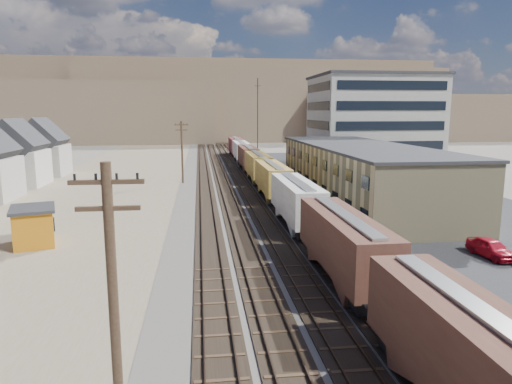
{
  "coord_description": "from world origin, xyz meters",
  "views": [
    {
      "loc": [
        -5.75,
        -31.79,
        11.45
      ],
      "look_at": [
        0.17,
        15.78,
        3.0
      ],
      "focal_mm": 32.0,
      "sensor_mm": 36.0,
      "label": 1
    }
  ],
  "objects": [
    {
      "name": "parked_car_blue",
      "position": [
        21.27,
        50.03,
        0.81
      ],
      "size": [
        5.67,
        6.26,
        1.62
      ],
      "primitive_type": "imported",
      "rotation": [
        0.0,
        0.0,
        0.65
      ],
      "color": "navy",
      "rests_on": "ground"
    },
    {
      "name": "ballast_bed",
      "position": [
        0.0,
        50.0,
        0.03
      ],
      "size": [
        18.0,
        200.0,
        0.06
      ],
      "primitive_type": "cube",
      "color": "#4C4742",
      "rests_on": "ground"
    },
    {
      "name": "parked_car_red",
      "position": [
        17.11,
        0.52,
        0.75
      ],
      "size": [
        2.19,
        4.56,
        1.5
      ],
      "primitive_type": "imported",
      "rotation": [
        0.0,
        0.0,
        0.1
      ],
      "color": "#B21023",
      "rests_on": "ground"
    },
    {
      "name": "radio_mast",
      "position": [
        6.0,
        60.0,
        9.12
      ],
      "size": [
        1.2,
        0.16,
        18.0
      ],
      "color": "black",
      "rests_on": "ground"
    },
    {
      "name": "asphalt_lot",
      "position": [
        22.0,
        35.0,
        0.02
      ],
      "size": [
        26.0,
        120.0,
        0.04
      ],
      "primitive_type": "cube",
      "color": "#232326",
      "rests_on": "ground"
    },
    {
      "name": "rail_tracks",
      "position": [
        -0.55,
        50.0,
        0.11
      ],
      "size": [
        11.4,
        200.0,
        0.24
      ],
      "color": "black",
      "rests_on": "ground"
    },
    {
      "name": "utility_pole_north",
      "position": [
        -8.5,
        42.0,
        5.3
      ],
      "size": [
        2.2,
        0.32,
        10.0
      ],
      "color": "#382619",
      "rests_on": "ground"
    },
    {
      "name": "office_tower",
      "position": [
        27.95,
        54.95,
        9.26
      ],
      "size": [
        22.6,
        18.6,
        18.45
      ],
      "color": "#9E998E",
      "rests_on": "ground"
    },
    {
      "name": "freight_train",
      "position": [
        3.8,
        34.97,
        2.79
      ],
      "size": [
        3.0,
        119.74,
        4.46
      ],
      "color": "black",
      "rests_on": "ground"
    },
    {
      "name": "maintenance_shed",
      "position": [
        -20.14,
        8.67,
        1.73
      ],
      "size": [
        4.75,
        5.44,
        3.37
      ],
      "color": "#C47312",
      "rests_on": "ground"
    },
    {
      "name": "dirt_yard",
      "position": [
        -20.0,
        40.0,
        0.01
      ],
      "size": [
        24.0,
        180.0,
        0.03
      ],
      "primitive_type": "cube",
      "color": "#786D52",
      "rests_on": "ground"
    },
    {
      "name": "warehouse",
      "position": [
        14.98,
        25.0,
        3.65
      ],
      "size": [
        12.4,
        40.4,
        7.25
      ],
      "color": "tan",
      "rests_on": "ground"
    },
    {
      "name": "parked_car_far",
      "position": [
        31.29,
        58.0,
        0.82
      ],
      "size": [
        2.92,
        5.13,
        1.65
      ],
      "primitive_type": "imported",
      "rotation": [
        0.0,
        0.0,
        0.21
      ],
      "color": "white",
      "rests_on": "ground"
    },
    {
      "name": "utility_pole_south",
      "position": [
        -8.5,
        -18.0,
        5.3
      ],
      "size": [
        2.2,
        0.32,
        10.0
      ],
      "color": "#382619",
      "rests_on": "ground"
    },
    {
      "name": "hills_north",
      "position": [
        0.17,
        167.92,
        14.1
      ],
      "size": [
        265.0,
        80.0,
        32.0
      ],
      "color": "brown",
      "rests_on": "ground"
    },
    {
      "name": "ground",
      "position": [
        0.0,
        0.0,
        0.0
      ],
      "size": [
        300.0,
        300.0,
        0.0
      ],
      "primitive_type": "plane",
      "color": "#6B6356",
      "rests_on": "ground"
    }
  ]
}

